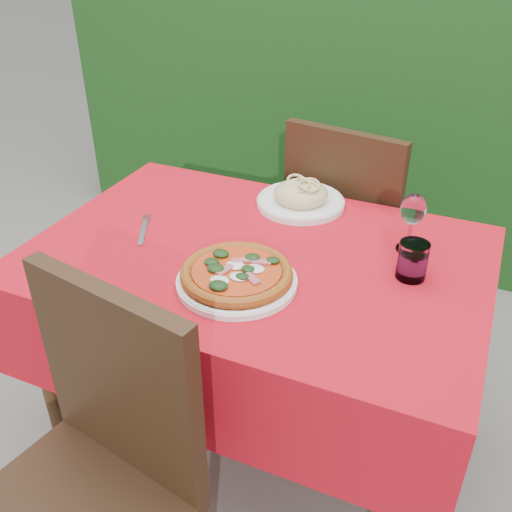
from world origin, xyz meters
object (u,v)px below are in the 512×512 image
at_px(chair_near, 92,469).
at_px(water_glass, 412,262).
at_px(pizza_plate, 237,276).
at_px(wine_glass, 413,212).
at_px(chair_far, 350,228).
at_px(fork, 143,232).
at_px(pasta_plate, 301,197).

distance_m(chair_near, water_glass, 0.91).
bearing_deg(pizza_plate, water_glass, 28.13).
distance_m(pizza_plate, wine_glass, 0.51).
distance_m(chair_far, water_glass, 0.68).
xyz_separation_m(chair_near, pizza_plate, (0.11, 0.49, 0.23)).
xyz_separation_m(chair_near, fork, (-0.25, 0.62, 0.20)).
height_order(chair_far, water_glass, chair_far).
xyz_separation_m(chair_far, water_glass, (0.30, -0.56, 0.25)).
bearing_deg(pasta_plate, pizza_plate, -89.45).
height_order(pizza_plate, wine_glass, wine_glass).
relative_size(chair_far, wine_glass, 5.55).
xyz_separation_m(chair_near, water_glass, (0.51, 0.71, 0.24)).
relative_size(chair_far, pizza_plate, 3.08).
bearing_deg(water_glass, chair_near, -125.88).
bearing_deg(pasta_plate, fork, -135.22).
xyz_separation_m(pizza_plate, wine_glass, (0.36, 0.35, 0.09)).
distance_m(water_glass, fork, 0.77).
bearing_deg(chair_near, pasta_plate, 94.51).
relative_size(wine_glass, fork, 0.85).
distance_m(chair_far, wine_glass, 0.59).
bearing_deg(pasta_plate, chair_far, 69.77).
xyz_separation_m(chair_near, pasta_plate, (0.11, 0.98, 0.23)).
relative_size(chair_far, pasta_plate, 3.38).
bearing_deg(pasta_plate, wine_glass, -20.67).
relative_size(pasta_plate, water_glass, 2.77).
height_order(chair_far, wine_glass, chair_far).
relative_size(chair_near, fork, 4.73).
height_order(pasta_plate, wine_glass, wine_glass).
bearing_deg(water_glass, wine_glass, 104.23).
bearing_deg(pizza_plate, wine_glass, 43.80).
bearing_deg(fork, wine_glass, -10.29).
bearing_deg(chair_far, wine_glass, 132.11).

